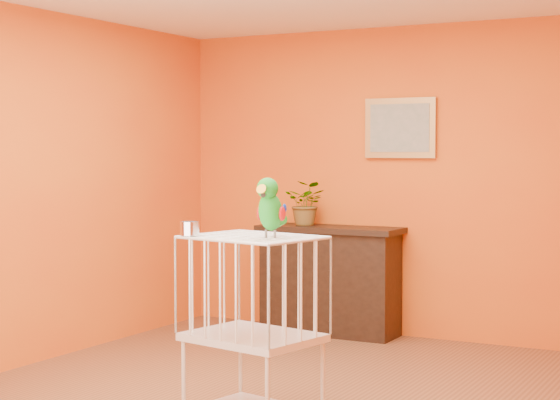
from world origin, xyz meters
The scene contains 8 objects.
ground centered at (0.00, 0.00, 0.00)m, with size 4.50×4.50×0.00m, color brown.
room_shell centered at (0.00, 0.00, 1.58)m, with size 4.50×4.50×4.50m.
console_cabinet centered at (-0.56, 2.03, 0.46)m, with size 1.24×0.45×0.92m.
potted_plant centered at (-0.78, 2.00, 1.07)m, with size 0.34×0.38×0.30m, color #26722D.
framed_picture centered at (0.00, 2.22, 1.75)m, with size 0.62×0.04×0.50m.
birdcage centered at (0.19, -0.59, 0.56)m, with size 0.79×0.67×1.08m.
feed_cup centered at (-0.13, -0.75, 1.12)m, with size 0.11×0.11×0.08m, color silver.
parrot centered at (0.33, -0.62, 1.25)m, with size 0.17×0.30×0.34m.
Camera 1 is at (2.81, -5.14, 1.56)m, focal length 60.00 mm.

